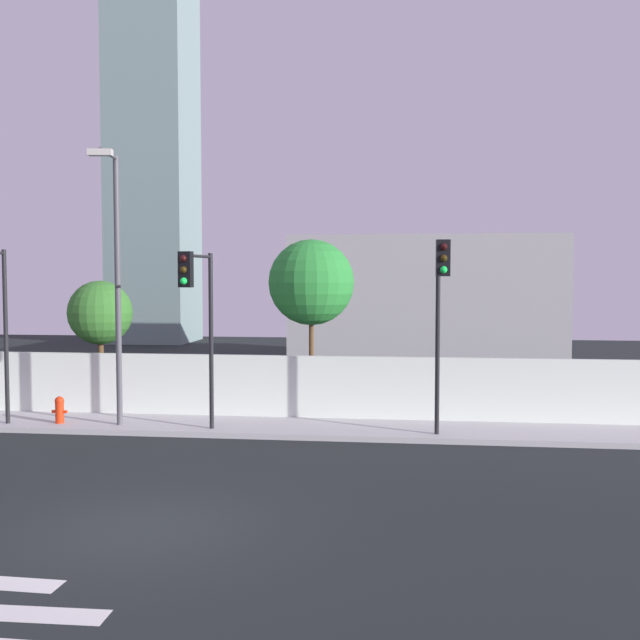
{
  "coord_description": "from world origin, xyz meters",
  "views": [
    {
      "loc": [
        4.46,
        -11.83,
        4.23
      ],
      "look_at": [
        2.24,
        6.5,
        3.17
      ],
      "focal_mm": 41.63,
      "sensor_mm": 36.0,
      "label": 1
    }
  ],
  "objects_px": {
    "street_lamp_curbside": "(116,270)",
    "roadside_tree_leftmost": "(100,313)",
    "roadside_tree_midleft": "(311,283)",
    "traffic_light_left": "(440,296)",
    "traffic_light_right": "(198,301)",
    "fire_hydrant": "(60,409)"
  },
  "relations": [
    {
      "from": "traffic_light_left",
      "to": "traffic_light_right",
      "type": "bearing_deg",
      "value": -177.69
    },
    {
      "from": "fire_hydrant",
      "to": "traffic_light_left",
      "type": "bearing_deg",
      "value": -3.74
    },
    {
      "from": "traffic_light_left",
      "to": "roadside_tree_leftmost",
      "type": "distance_m",
      "value": 11.22
    },
    {
      "from": "traffic_light_right",
      "to": "roadside_tree_leftmost",
      "type": "xyz_separation_m",
      "value": [
        -4.36,
        3.93,
        -0.52
      ]
    },
    {
      "from": "roadside_tree_leftmost",
      "to": "roadside_tree_midleft",
      "type": "height_order",
      "value": "roadside_tree_midleft"
    },
    {
      "from": "traffic_light_left",
      "to": "street_lamp_curbside",
      "type": "xyz_separation_m",
      "value": [
        -8.72,
        0.48,
        0.67
      ]
    },
    {
      "from": "fire_hydrant",
      "to": "roadside_tree_leftmost",
      "type": "distance_m",
      "value": 3.93
    },
    {
      "from": "traffic_light_right",
      "to": "street_lamp_curbside",
      "type": "xyz_separation_m",
      "value": [
        -2.5,
        0.73,
        0.83
      ]
    },
    {
      "from": "traffic_light_left",
      "to": "roadside_tree_midleft",
      "type": "distance_m",
      "value": 5.28
    },
    {
      "from": "fire_hydrant",
      "to": "roadside_tree_leftmost",
      "type": "relative_size",
      "value": 0.18
    },
    {
      "from": "street_lamp_curbside",
      "to": "traffic_light_left",
      "type": "bearing_deg",
      "value": -3.14
    },
    {
      "from": "roadside_tree_leftmost",
      "to": "fire_hydrant",
      "type": "bearing_deg",
      "value": -88.81
    },
    {
      "from": "traffic_light_right",
      "to": "traffic_light_left",
      "type": "bearing_deg",
      "value": 2.31
    },
    {
      "from": "street_lamp_curbside",
      "to": "traffic_light_right",
      "type": "bearing_deg",
      "value": -16.25
    },
    {
      "from": "roadside_tree_midleft",
      "to": "traffic_light_left",
      "type": "bearing_deg",
      "value": -44.28
    },
    {
      "from": "street_lamp_curbside",
      "to": "roadside_tree_leftmost",
      "type": "xyz_separation_m",
      "value": [
        -1.85,
        3.2,
        -1.35
      ]
    },
    {
      "from": "traffic_light_right",
      "to": "roadside_tree_leftmost",
      "type": "height_order",
      "value": "traffic_light_right"
    },
    {
      "from": "traffic_light_right",
      "to": "street_lamp_curbside",
      "type": "distance_m",
      "value": 2.74
    },
    {
      "from": "traffic_light_left",
      "to": "roadside_tree_leftmost",
      "type": "relative_size",
      "value": 1.21
    },
    {
      "from": "traffic_light_right",
      "to": "roadside_tree_leftmost",
      "type": "bearing_deg",
      "value": 137.92
    },
    {
      "from": "roadside_tree_midleft",
      "to": "street_lamp_curbside",
      "type": "bearing_deg",
      "value": -147.06
    },
    {
      "from": "traffic_light_right",
      "to": "fire_hydrant",
      "type": "height_order",
      "value": "traffic_light_right"
    }
  ]
}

